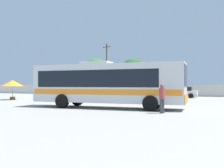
{
  "coord_description": "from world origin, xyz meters",
  "views": [
    {
      "loc": [
        9.43,
        -17.65,
        1.73
      ],
      "look_at": [
        1.55,
        0.5,
        1.8
      ],
      "focal_mm": 41.15,
      "sensor_mm": 36.0,
      "label": 1
    }
  ],
  "objects_px": {
    "vendor_umbrella_near_gate_orange": "(13,83)",
    "parked_car_third_silver": "(133,91)",
    "parked_car_second_red": "(98,91)",
    "roadside_tree_midleft": "(133,69)",
    "parked_car_rightmost_white": "(182,92)",
    "utility_pole_far": "(107,68)",
    "parked_car_leftmost_red": "(65,91)",
    "coach_bus_silver_orange": "(106,83)",
    "roadside_tree_left": "(96,69)",
    "attendant_by_bus_door": "(162,97)"
  },
  "relations": [
    {
      "from": "parked_car_leftmost_red",
      "to": "parked_car_rightmost_white",
      "type": "xyz_separation_m",
      "value": [
        19.2,
        -0.5,
        0.0
      ]
    },
    {
      "from": "parked_car_second_red",
      "to": "parked_car_rightmost_white",
      "type": "xyz_separation_m",
      "value": [
        12.77,
        -0.09,
        0.02
      ]
    },
    {
      "from": "utility_pole_far",
      "to": "roadside_tree_midleft",
      "type": "distance_m",
      "value": 4.8
    },
    {
      "from": "parked_car_rightmost_white",
      "to": "utility_pole_far",
      "type": "relative_size",
      "value": 0.45
    },
    {
      "from": "parked_car_third_silver",
      "to": "roadside_tree_midleft",
      "type": "bearing_deg",
      "value": 108.18
    },
    {
      "from": "coach_bus_silver_orange",
      "to": "parked_car_rightmost_white",
      "type": "height_order",
      "value": "coach_bus_silver_orange"
    },
    {
      "from": "attendant_by_bus_door",
      "to": "parked_car_third_silver",
      "type": "height_order",
      "value": "attendant_by_bus_door"
    },
    {
      "from": "attendant_by_bus_door",
      "to": "utility_pole_far",
      "type": "distance_m",
      "value": 31.41
    },
    {
      "from": "parked_car_second_red",
      "to": "parked_car_rightmost_white",
      "type": "distance_m",
      "value": 12.77
    },
    {
      "from": "vendor_umbrella_near_gate_orange",
      "to": "parked_car_leftmost_red",
      "type": "height_order",
      "value": "vendor_umbrella_near_gate_orange"
    },
    {
      "from": "parked_car_leftmost_red",
      "to": "parked_car_third_silver",
      "type": "relative_size",
      "value": 1.03
    },
    {
      "from": "parked_car_leftmost_red",
      "to": "roadside_tree_left",
      "type": "distance_m",
      "value": 10.62
    },
    {
      "from": "coach_bus_silver_orange",
      "to": "roadside_tree_midleft",
      "type": "bearing_deg",
      "value": 104.42
    },
    {
      "from": "utility_pole_far",
      "to": "roadside_tree_midleft",
      "type": "relative_size",
      "value": 1.43
    },
    {
      "from": "parked_car_second_red",
      "to": "parked_car_third_silver",
      "type": "height_order",
      "value": "parked_car_third_silver"
    },
    {
      "from": "utility_pole_far",
      "to": "roadside_tree_midleft",
      "type": "height_order",
      "value": "utility_pole_far"
    },
    {
      "from": "attendant_by_bus_door",
      "to": "parked_car_third_silver",
      "type": "distance_m",
      "value": 22.12
    },
    {
      "from": "vendor_umbrella_near_gate_orange",
      "to": "roadside_tree_left",
      "type": "height_order",
      "value": "roadside_tree_left"
    },
    {
      "from": "parked_car_third_silver",
      "to": "parked_car_leftmost_red",
      "type": "bearing_deg",
      "value": 178.06
    },
    {
      "from": "parked_car_rightmost_white",
      "to": "utility_pole_far",
      "type": "height_order",
      "value": "utility_pole_far"
    },
    {
      "from": "roadside_tree_midleft",
      "to": "vendor_umbrella_near_gate_orange",
      "type": "bearing_deg",
      "value": -109.58
    },
    {
      "from": "vendor_umbrella_near_gate_orange",
      "to": "roadside_tree_midleft",
      "type": "height_order",
      "value": "roadside_tree_midleft"
    },
    {
      "from": "attendant_by_bus_door",
      "to": "vendor_umbrella_near_gate_orange",
      "type": "height_order",
      "value": "vendor_umbrella_near_gate_orange"
    },
    {
      "from": "parked_car_leftmost_red",
      "to": "utility_pole_far",
      "type": "xyz_separation_m",
      "value": [
        4.9,
        6.07,
        4.02
      ]
    },
    {
      "from": "roadside_tree_midleft",
      "to": "attendant_by_bus_door",
      "type": "bearing_deg",
      "value": -67.95
    },
    {
      "from": "parked_car_rightmost_white",
      "to": "parked_car_leftmost_red",
      "type": "bearing_deg",
      "value": 178.51
    },
    {
      "from": "parked_car_third_silver",
      "to": "roadside_tree_left",
      "type": "bearing_deg",
      "value": 138.09
    },
    {
      "from": "attendant_by_bus_door",
      "to": "parked_car_leftmost_red",
      "type": "height_order",
      "value": "attendant_by_bus_door"
    },
    {
      "from": "parked_car_leftmost_red",
      "to": "parked_car_second_red",
      "type": "xyz_separation_m",
      "value": [
        6.43,
        -0.41,
        -0.01
      ]
    },
    {
      "from": "parked_car_leftmost_red",
      "to": "parked_car_rightmost_white",
      "type": "height_order",
      "value": "parked_car_rightmost_white"
    },
    {
      "from": "utility_pole_far",
      "to": "parked_car_leftmost_red",
      "type": "bearing_deg",
      "value": -128.94
    },
    {
      "from": "coach_bus_silver_orange",
      "to": "parked_car_second_red",
      "type": "relative_size",
      "value": 2.76
    },
    {
      "from": "coach_bus_silver_orange",
      "to": "parked_car_third_silver",
      "type": "distance_m",
      "value": 18.81
    },
    {
      "from": "coach_bus_silver_orange",
      "to": "parked_car_rightmost_white",
      "type": "bearing_deg",
      "value": 80.67
    },
    {
      "from": "vendor_umbrella_near_gate_orange",
      "to": "parked_car_third_silver",
      "type": "distance_m",
      "value": 16.66
    },
    {
      "from": "parked_car_third_silver",
      "to": "roadside_tree_midleft",
      "type": "xyz_separation_m",
      "value": [
        -2.67,
        8.13,
        3.73
      ]
    },
    {
      "from": "coach_bus_silver_orange",
      "to": "roadside_tree_midleft",
      "type": "relative_size",
      "value": 1.8
    },
    {
      "from": "roadside_tree_left",
      "to": "roadside_tree_midleft",
      "type": "height_order",
      "value": "roadside_tree_left"
    },
    {
      "from": "attendant_by_bus_door",
      "to": "roadside_tree_left",
      "type": "relative_size",
      "value": 0.25
    },
    {
      "from": "parked_car_rightmost_white",
      "to": "roadside_tree_left",
      "type": "relative_size",
      "value": 0.58
    },
    {
      "from": "vendor_umbrella_near_gate_orange",
      "to": "utility_pole_far",
      "type": "xyz_separation_m",
      "value": [
        3.05,
        19.59,
        2.89
      ]
    },
    {
      "from": "parked_car_third_silver",
      "to": "vendor_umbrella_near_gate_orange",
      "type": "bearing_deg",
      "value": -127.94
    },
    {
      "from": "vendor_umbrella_near_gate_orange",
      "to": "roadside_tree_left",
      "type": "distance_m",
      "value": 23.51
    },
    {
      "from": "utility_pole_far",
      "to": "roadside_tree_left",
      "type": "relative_size",
      "value": 1.3
    },
    {
      "from": "coach_bus_silver_orange",
      "to": "parked_car_second_red",
      "type": "distance_m",
      "value": 20.79
    },
    {
      "from": "parked_car_second_red",
      "to": "roadside_tree_left",
      "type": "distance_m",
      "value": 12.37
    },
    {
      "from": "vendor_umbrella_near_gate_orange",
      "to": "utility_pole_far",
      "type": "distance_m",
      "value": 20.03
    },
    {
      "from": "vendor_umbrella_near_gate_orange",
      "to": "parked_car_second_red",
      "type": "distance_m",
      "value": 13.93
    },
    {
      "from": "coach_bus_silver_orange",
      "to": "parked_car_leftmost_red",
      "type": "xyz_separation_m",
      "value": [
        -16.21,
        18.73,
        -1.09
      ]
    },
    {
      "from": "attendant_by_bus_door",
      "to": "parked_car_leftmost_red",
      "type": "relative_size",
      "value": 0.42
    }
  ]
}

